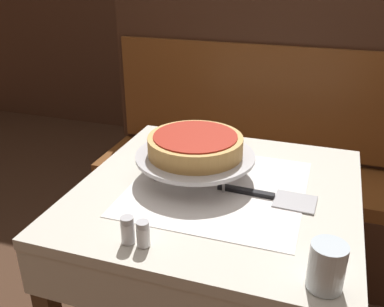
% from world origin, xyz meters
% --- Properties ---
extents(dining_table_front, '(0.79, 0.79, 0.72)m').
position_xyz_m(dining_table_front, '(0.00, 0.00, 0.62)').
color(dining_table_front, beige).
rests_on(dining_table_front, ground_plane).
extents(dining_table_rear, '(0.62, 0.62, 0.73)m').
position_xyz_m(dining_table_rear, '(0.21, 1.59, 0.61)').
color(dining_table_rear, '#1E6B33').
rests_on(dining_table_rear, ground_plane).
extents(booth_bench, '(1.60, 0.44, 1.23)m').
position_xyz_m(booth_bench, '(0.05, 0.75, 0.36)').
color(booth_bench, '#3D2316').
rests_on(booth_bench, ground_plane).
extents(pizza_pan_stand, '(0.35, 0.35, 0.08)m').
position_xyz_m(pizza_pan_stand, '(-0.08, 0.04, 0.79)').
color(pizza_pan_stand, '#ADADB2').
rests_on(pizza_pan_stand, dining_table_front).
extents(deep_dish_pizza, '(0.28, 0.28, 0.06)m').
position_xyz_m(deep_dish_pizza, '(-0.08, 0.04, 0.83)').
color(deep_dish_pizza, tan).
rests_on(deep_dish_pizza, pizza_pan_stand).
extents(pizza_server, '(0.27, 0.10, 0.01)m').
position_xyz_m(pizza_server, '(0.15, -0.01, 0.73)').
color(pizza_server, '#BCBCC1').
rests_on(pizza_server, dining_table_front).
extents(water_glass_near, '(0.07, 0.07, 0.10)m').
position_xyz_m(water_glass_near, '(0.31, -0.33, 0.77)').
color(water_glass_near, silver).
rests_on(water_glass_near, dining_table_front).
extents(salt_shaker, '(0.03, 0.03, 0.07)m').
position_xyz_m(salt_shaker, '(-0.13, -0.32, 0.76)').
color(salt_shaker, silver).
rests_on(salt_shaker, dining_table_front).
extents(pepper_shaker, '(0.03, 0.03, 0.06)m').
position_xyz_m(pepper_shaker, '(-0.09, -0.32, 0.75)').
color(pepper_shaker, silver).
rests_on(pepper_shaker, dining_table_front).
extents(condiment_caddy, '(0.14, 0.14, 0.17)m').
position_xyz_m(condiment_caddy, '(0.28, 1.53, 0.77)').
color(condiment_caddy, black).
rests_on(condiment_caddy, dining_table_rear).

